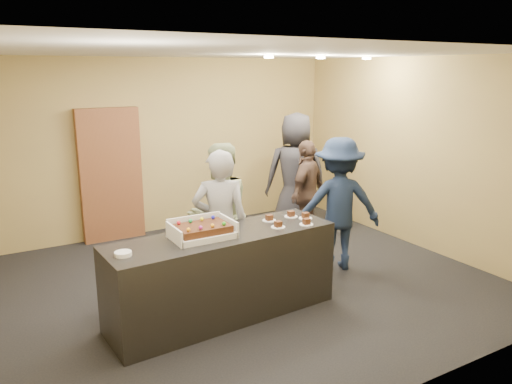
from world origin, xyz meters
The scene contains 17 objects.
room centered at (0.00, 0.00, 1.35)m, with size 6.04×6.00×2.70m.
serving_counter centered at (-0.42, -0.62, 0.45)m, with size 2.40×0.70×0.90m, color black.
storage_cabinet centered at (-0.77, 2.41, 0.99)m, with size 0.90×0.15×1.98m, color brown.
cake_box centered at (-0.65, -0.60, 0.94)m, with size 0.61×0.42×0.18m.
sheet_cake centered at (-0.65, -0.62, 1.00)m, with size 0.52×0.36×0.11m.
plate_stack centered at (-1.46, -0.72, 0.92)m, with size 0.15×0.15×0.04m, color white.
slice_a centered at (0.18, -0.72, 0.92)m, with size 0.15×0.15×0.07m.
slice_b centered at (0.22, -0.47, 0.92)m, with size 0.15×0.15×0.07m.
slice_c centered at (0.49, -0.80, 0.92)m, with size 0.15×0.15×0.07m.
slice_d centered at (0.51, -0.47, 0.92)m, with size 0.15×0.15×0.07m.
slice_e centered at (0.62, -0.60, 0.92)m, with size 0.15×0.15×0.07m.
person_server_grey centered at (-0.23, -0.17, 0.84)m, with size 0.62×0.40×1.69m, color gray.
person_sage_man centered at (-0.06, 0.19, 0.85)m, with size 0.83×0.64×1.70m, color gray.
person_navy_man centered at (1.44, -0.17, 0.85)m, with size 1.10×0.63×1.70m, color #15213C.
person_brown_extra centered at (1.66, 0.81, 0.77)m, with size 0.90×0.38×1.54m, color #503A2F.
person_dark_suit centered at (1.74, 1.23, 0.95)m, with size 0.93×0.60×1.90m, color #252429.
ceiling_spotlights centered at (1.60, 0.50, 2.67)m, with size 1.72×0.12×0.03m.
Camera 1 is at (-2.54, -4.94, 2.52)m, focal length 35.00 mm.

